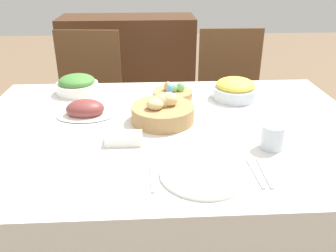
% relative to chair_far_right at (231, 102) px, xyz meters
% --- Properties ---
extents(dining_table, '(1.62, 1.13, 0.78)m').
position_rel_chair_far_right_xyz_m(dining_table, '(-0.47, -0.89, -0.13)').
color(dining_table, silver).
rests_on(dining_table, ground).
extents(chair_far_right, '(0.43, 0.43, 0.99)m').
position_rel_chair_far_right_xyz_m(chair_far_right, '(0.00, 0.00, 0.00)').
color(chair_far_right, brown).
rests_on(chair_far_right, ground).
extents(chair_far_left, '(0.45, 0.45, 0.99)m').
position_rel_chair_far_right_xyz_m(chair_far_left, '(-0.95, -0.00, 0.00)').
color(chair_far_left, brown).
rests_on(chair_far_left, ground).
extents(sideboard, '(1.13, 0.44, 0.96)m').
position_rel_chair_far_right_xyz_m(sideboard, '(-0.72, 0.90, -0.04)').
color(sideboard, '#4C2D19').
rests_on(sideboard, ground).
extents(bread_basket, '(0.26, 0.26, 0.12)m').
position_rel_chair_far_right_xyz_m(bread_basket, '(-0.49, -0.84, 0.30)').
color(bread_basket, '#AD8451').
rests_on(bread_basket, dining_table).
extents(egg_basket, '(0.19, 0.19, 0.08)m').
position_rel_chair_far_right_xyz_m(egg_basket, '(-0.43, -0.57, 0.28)').
color(egg_basket, '#AD8451').
rests_on(egg_basket, dining_table).
extents(ham_platter, '(0.25, 0.18, 0.08)m').
position_rel_chair_far_right_xyz_m(ham_platter, '(-0.82, -0.77, 0.28)').
color(ham_platter, white).
rests_on(ham_platter, dining_table).
extents(green_salad_bowl, '(0.21, 0.21, 0.09)m').
position_rel_chair_far_right_xyz_m(green_salad_bowl, '(-0.91, -0.47, 0.30)').
color(green_salad_bowl, white).
rests_on(green_salad_bowl, dining_table).
extents(pineapple_bowl, '(0.22, 0.22, 0.10)m').
position_rel_chair_far_right_xyz_m(pineapple_bowl, '(-0.13, -0.60, 0.30)').
color(pineapple_bowl, silver).
rests_on(pineapple_bowl, dining_table).
extents(dinner_plate, '(0.28, 0.28, 0.01)m').
position_rel_chair_far_right_xyz_m(dinner_plate, '(-0.38, -1.26, 0.26)').
color(dinner_plate, white).
rests_on(dinner_plate, dining_table).
extents(fork, '(0.02, 0.18, 0.00)m').
position_rel_chair_far_right_xyz_m(fork, '(-0.54, -1.26, 0.26)').
color(fork, '#B7B7BC').
rests_on(fork, dining_table).
extents(knife, '(0.02, 0.18, 0.00)m').
position_rel_chair_far_right_xyz_m(knife, '(-0.22, -1.26, 0.26)').
color(knife, '#B7B7BC').
rests_on(knife, dining_table).
extents(spoon, '(0.02, 0.18, 0.00)m').
position_rel_chair_far_right_xyz_m(spoon, '(-0.19, -1.26, 0.26)').
color(spoon, '#B7B7BC').
rests_on(spoon, dining_table).
extents(drinking_cup, '(0.08, 0.08, 0.09)m').
position_rel_chair_far_right_xyz_m(drinking_cup, '(-0.11, -1.10, 0.30)').
color(drinking_cup, silver).
rests_on(drinking_cup, dining_table).
extents(butter_dish, '(0.13, 0.08, 0.03)m').
position_rel_chair_far_right_xyz_m(butter_dish, '(-0.64, -1.03, 0.27)').
color(butter_dish, white).
rests_on(butter_dish, dining_table).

